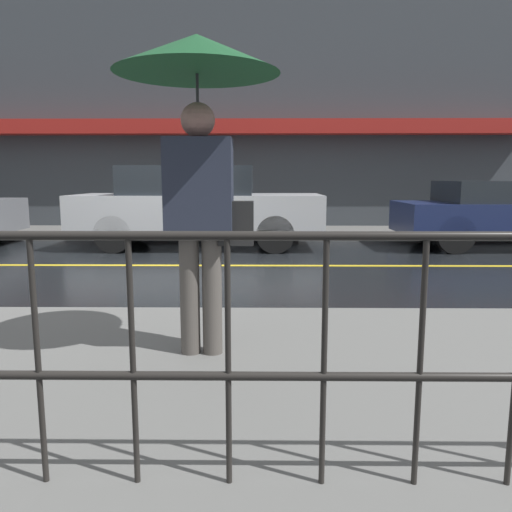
# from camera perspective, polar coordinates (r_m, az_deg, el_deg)

# --- Properties ---
(ground_plane) EXTENTS (80.00, 80.00, 0.00)m
(ground_plane) POSITION_cam_1_polar(r_m,az_deg,el_deg) (8.02, -12.45, -1.06)
(ground_plane) COLOR black
(sidewalk_far) EXTENTS (28.00, 2.11, 0.14)m
(sidewalk_far) POSITION_cam_1_polar(r_m,az_deg,el_deg) (12.03, -8.05, 2.67)
(sidewalk_far) COLOR #60605E
(sidewalk_far) RESTS_ON ground_plane
(lane_marking) EXTENTS (25.20, 0.12, 0.01)m
(lane_marking) POSITION_cam_1_polar(r_m,az_deg,el_deg) (8.02, -12.45, -1.03)
(lane_marking) COLOR gold
(lane_marking) RESTS_ON ground_plane
(building_storefront) EXTENTS (28.00, 0.85, 5.99)m
(building_storefront) POSITION_cam_1_polar(r_m,az_deg,el_deg) (13.23, -7.54, 15.85)
(building_storefront) COLOR #383D42
(building_storefront) RESTS_ON ground_plane
(pedestrian) EXTENTS (1.09, 1.09, 2.14)m
(pedestrian) POSITION_cam_1_polar(r_m,az_deg,el_deg) (3.44, -6.61, 16.86)
(pedestrian) COLOR #4C4742
(pedestrian) RESTS_ON sidewalk_near
(car_silver) EXTENTS (4.77, 1.70, 1.59)m
(car_silver) POSITION_cam_1_polar(r_m,az_deg,el_deg) (9.86, -6.83, 5.66)
(car_silver) COLOR #B2B5BA
(car_silver) RESTS_ON ground_plane
(car_navy) EXTENTS (4.14, 1.75, 1.30)m
(car_navy) POSITION_cam_1_polar(r_m,az_deg,el_deg) (10.88, 26.60, 4.45)
(car_navy) COLOR #19234C
(car_navy) RESTS_ON ground_plane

